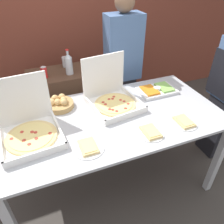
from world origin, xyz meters
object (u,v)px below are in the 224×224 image
at_px(paper_plate_front_center, 184,122).
at_px(soda_can_silver, 65,62).
at_px(person_guest_cap, 123,71).
at_px(paper_plate_front_left, 151,132).
at_px(paper_plate_front_right, 88,147).
at_px(soda_can_colored, 44,72).
at_px(veggie_tray, 157,90).
at_px(pizza_box_far_left, 112,97).
at_px(pizza_box_near_right, 29,128).
at_px(soda_bottle, 69,64).
at_px(bread_basket, 60,103).

bearing_deg(paper_plate_front_center, soda_can_silver, 117.13).
distance_m(soda_can_silver, person_guest_cap, 0.69).
bearing_deg(paper_plate_front_left, paper_plate_front_center, 2.27).
height_order(paper_plate_front_right, soda_can_colored, soda_can_colored).
relative_size(veggie_tray, soda_can_silver, 3.08).
bearing_deg(paper_plate_front_center, pizza_box_far_left, 132.61).
bearing_deg(paper_plate_front_right, person_guest_cap, 54.94).
xyz_separation_m(paper_plate_front_right, soda_can_colored, (-0.14, 1.16, 0.11)).
xyz_separation_m(pizza_box_near_right, paper_plate_front_left, (0.88, -0.33, -0.07)).
bearing_deg(person_guest_cap, pizza_box_near_right, 34.01).
bearing_deg(soda_can_colored, veggie_tray, -31.66).
relative_size(paper_plate_front_center, soda_can_silver, 1.83).
height_order(pizza_box_far_left, person_guest_cap, person_guest_cap).
height_order(paper_plate_front_left, soda_can_colored, soda_can_colored).
xyz_separation_m(paper_plate_front_right, veggie_tray, (0.89, 0.52, 0.01)).
bearing_deg(paper_plate_front_right, paper_plate_front_left, -2.79).
height_order(pizza_box_near_right, person_guest_cap, person_guest_cap).
bearing_deg(veggie_tray, soda_can_silver, 132.22).
distance_m(paper_plate_front_center, person_guest_cap, 1.07).
bearing_deg(veggie_tray, soda_bottle, 140.12).
xyz_separation_m(paper_plate_front_left, person_guest_cap, (0.23, 1.08, 0.02)).
bearing_deg(paper_plate_front_left, soda_bottle, 107.61).
bearing_deg(pizza_box_near_right, paper_plate_front_left, -24.86).
distance_m(pizza_box_near_right, veggie_tray, 1.28).
xyz_separation_m(paper_plate_front_right, bread_basket, (-0.09, 0.61, 0.03)).
distance_m(pizza_box_near_right, person_guest_cap, 1.34).
bearing_deg(bread_basket, pizza_box_near_right, -132.63).
xyz_separation_m(paper_plate_front_center, person_guest_cap, (-0.09, 1.06, 0.02)).
distance_m(bread_basket, soda_bottle, 0.60).
relative_size(soda_can_silver, soda_can_colored, 1.00).
distance_m(veggie_tray, soda_can_colored, 1.21).
relative_size(pizza_box_near_right, paper_plate_front_right, 2.02).
bearing_deg(paper_plate_front_left, paper_plate_front_right, 177.21).
distance_m(paper_plate_front_left, soda_bottle, 1.25).
bearing_deg(veggie_tray, pizza_box_far_left, -175.30).
height_order(paper_plate_front_center, soda_can_silver, soda_can_silver).
bearing_deg(soda_can_silver, person_guest_cap, -26.72).
bearing_deg(pizza_box_far_left, soda_can_silver, 98.52).
bearing_deg(paper_plate_front_right, soda_can_colored, 97.10).
distance_m(paper_plate_front_right, soda_can_colored, 1.17).
height_order(bread_basket, soda_bottle, soda_bottle).
bearing_deg(person_guest_cap, paper_plate_front_left, 77.70).
distance_m(pizza_box_near_right, soda_bottle, 1.00).
relative_size(paper_plate_front_left, soda_can_silver, 1.77).
height_order(soda_can_silver, person_guest_cap, person_guest_cap).
bearing_deg(soda_can_silver, bread_basket, -105.94).
bearing_deg(soda_bottle, bread_basket, -112.06).
xyz_separation_m(pizza_box_far_left, pizza_box_near_right, (-0.75, -0.18, 0.00)).
relative_size(pizza_box_far_left, veggie_tray, 1.30).
bearing_deg(person_guest_cap, paper_plate_front_right, 54.94).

